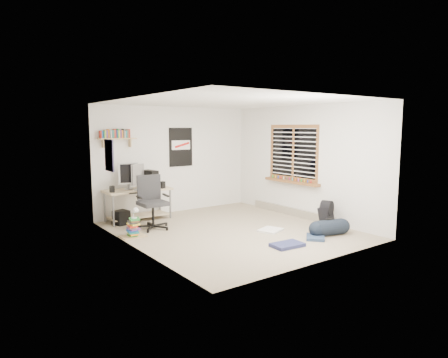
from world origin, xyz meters
TOP-DOWN VIEW (x-y plane):
  - floor at (0.00, 0.00)m, footprint 4.00×4.50m
  - ceiling at (0.00, 0.00)m, footprint 4.00×4.50m
  - back_wall at (0.00, 2.25)m, footprint 4.00×0.01m
  - left_wall at (-2.00, 0.00)m, footprint 0.01×4.50m
  - right_wall at (2.00, 0.00)m, footprint 0.01×4.50m
  - desk at (-1.11, 1.92)m, footprint 1.55×1.02m
  - monitor_left at (-1.29, 1.98)m, footprint 0.43×0.23m
  - monitor_right at (-1.17, 1.78)m, footprint 0.39×0.29m
  - pc_tower at (-0.78, 2.00)m, footprint 0.26×0.43m
  - keyboard at (-1.32, 1.67)m, footprint 0.43×0.19m
  - speaker_left at (-1.73, 1.81)m, footprint 0.09×0.09m
  - speaker_right at (-0.63, 1.70)m, footprint 0.10×0.10m
  - office_chair at (-1.18, 1.06)m, footprint 0.79×0.79m
  - wall_shelf at (-1.45, 2.14)m, footprint 0.80×0.22m
  - poster_back_wall at (0.15, 2.23)m, footprint 0.62×0.03m
  - poster_left_wall at (-1.99, 1.20)m, footprint 0.02×0.42m
  - window at (1.95, 0.30)m, footprint 0.10×1.50m
  - baseboard_heater at (1.96, 0.30)m, footprint 0.08×2.50m
  - backpack at (1.75, -0.88)m, footprint 0.40×0.36m
  - duffel_bag at (1.28, -1.34)m, footprint 0.36×0.36m
  - tshirt at (0.59, -0.47)m, footprint 0.54×0.50m
  - jeans_a at (0.13, -1.40)m, footprint 0.57×0.39m
  - jeans_b at (0.89, -1.35)m, footprint 0.53×0.52m
  - book_stack at (-1.75, 0.74)m, footprint 0.52×0.48m
  - desk_lamp at (-1.73, 0.72)m, footprint 0.17×0.21m
  - subwoofer at (-1.57, 1.77)m, footprint 0.33×0.33m

SIDE VIEW (x-z plane):
  - floor at x=0.00m, z-range -0.01..0.00m
  - tshirt at x=0.59m, z-range 0.00..0.04m
  - jeans_b at x=0.89m, z-range 0.00..0.05m
  - jeans_a at x=0.13m, z-range 0.00..0.06m
  - baseboard_heater at x=1.96m, z-range 0.00..0.18m
  - duffel_bag at x=1.28m, z-range -0.15..0.43m
  - subwoofer at x=-1.57m, z-range -0.01..0.29m
  - book_stack at x=-1.75m, z-range 0.01..0.29m
  - backpack at x=1.75m, z-range -0.02..0.42m
  - desk at x=-1.11m, z-range 0.04..0.69m
  - desk_lamp at x=-1.73m, z-range 0.29..0.47m
  - office_chair at x=-1.18m, z-range -0.05..1.03m
  - keyboard at x=-1.32m, z-range 0.65..0.67m
  - speaker_left at x=-1.73m, z-range 0.65..0.83m
  - speaker_right at x=-0.63m, z-range 0.65..0.84m
  - pc_tower at x=-0.78m, z-range 0.65..1.07m
  - monitor_right at x=-1.17m, z-range 0.65..1.09m
  - monitor_left at x=-1.29m, z-range 0.65..1.11m
  - back_wall at x=0.00m, z-range 0.00..2.50m
  - left_wall at x=-2.00m, z-range 0.00..2.50m
  - right_wall at x=2.00m, z-range 0.00..2.50m
  - window at x=1.95m, z-range 0.82..2.08m
  - poster_left_wall at x=-1.99m, z-range 1.20..1.80m
  - poster_back_wall at x=0.15m, z-range 1.09..2.01m
  - wall_shelf at x=-1.45m, z-range 1.66..1.90m
  - ceiling at x=0.00m, z-range 2.50..2.51m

